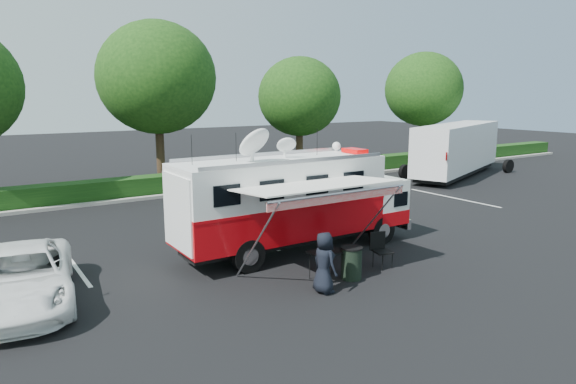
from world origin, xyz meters
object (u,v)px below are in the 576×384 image
(trash_bin, at_px, (352,263))
(folding_table, at_px, (327,253))
(white_suv, at_px, (24,305))
(command_truck, at_px, (295,201))
(semi_trailer, at_px, (457,149))

(trash_bin, bearing_deg, folding_table, 149.59)
(trash_bin, bearing_deg, white_suv, 159.38)
(command_truck, relative_size, trash_bin, 8.93)
(command_truck, bearing_deg, semi_trailer, 23.39)
(white_suv, height_order, semi_trailer, semi_trailer)
(semi_trailer, bearing_deg, white_suv, -163.47)
(white_suv, relative_size, trash_bin, 5.52)
(command_truck, relative_size, folding_table, 8.45)
(folding_table, bearing_deg, semi_trailer, 29.43)
(command_truck, height_order, trash_bin, command_truck)
(white_suv, xyz_separation_m, trash_bin, (7.97, -3.00, 0.47))
(trash_bin, xyz_separation_m, semi_trailer, (17.45, 10.55, 1.26))
(command_truck, distance_m, folding_table, 2.93)
(folding_table, xyz_separation_m, semi_trailer, (18.06, 10.19, 0.95))
(folding_table, height_order, trash_bin, trash_bin)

